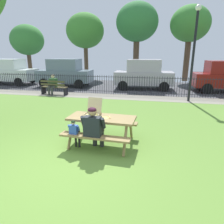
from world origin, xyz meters
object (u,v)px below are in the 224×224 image
object	(u,v)px
far_tree_left	(27,40)
parked_car_left	(65,72)
pizza_box_open	(93,112)
pizza_slice_on_table	(106,117)
parked_car_far_left	(7,71)
adult_at_table	(94,127)
far_tree_midleft	(85,31)
picnic_table_foreground	(102,123)
parked_car_center	(144,74)
far_tree_midright	(190,25)
lamp_post_walkway	(194,46)
far_tree_center	(137,23)
child_at_table	(75,132)
person_on_park_bench	(53,83)
park_bench_left	(54,88)

from	to	relation	value
far_tree_left	parked_car_left	bearing A→B (deg)	-38.86
pizza_box_open	pizza_slice_on_table	xyz separation A→B (m)	(0.41, -0.15, -0.08)
pizza_slice_on_table	parked_car_far_left	size ratio (longest dim) A/B	0.07
adult_at_table	far_tree_midleft	xyz separation A→B (m)	(-5.14, 14.45, 3.64)
far_tree_left	picnic_table_foreground	bearing A→B (deg)	-51.13
picnic_table_foreground	parked_car_center	xyz separation A→B (m)	(0.56, 9.07, 0.41)
picnic_table_foreground	far_tree_left	xyz separation A→B (m)	(-11.24, 13.95, 2.97)
pizza_box_open	far_tree_midright	bearing A→B (deg)	73.19
picnic_table_foreground	far_tree_midleft	bearing A→B (deg)	110.46
lamp_post_walkway	far_tree_midright	world-z (taller)	far_tree_midright
far_tree_midleft	far_tree_center	size ratio (longest dim) A/B	0.90
picnic_table_foreground	far_tree_midleft	xyz separation A→B (m)	(-5.21, 13.95, 3.70)
adult_at_table	parked_car_left	xyz separation A→B (m)	(-5.12, 9.57, 0.35)
far_tree_center	far_tree_midright	size ratio (longest dim) A/B	1.07
pizza_box_open	parked_car_far_left	bearing A→B (deg)	137.61
lamp_post_walkway	picnic_table_foreground	bearing A→B (deg)	-117.83
child_at_table	parked_car_left	size ratio (longest dim) A/B	0.20
person_on_park_bench	lamp_post_walkway	distance (m)	8.00
child_at_table	lamp_post_walkway	distance (m)	7.72
adult_at_table	pizza_slice_on_table	bearing A→B (deg)	67.68
far_tree_left	far_tree_midleft	size ratio (longest dim) A/B	0.86
pizza_box_open	lamp_post_walkway	distance (m)	6.95
parked_car_center	park_bench_left	bearing A→B (deg)	-148.96
child_at_table	lamp_post_walkway	world-z (taller)	lamp_post_walkway
child_at_table	parked_car_far_left	xyz separation A→B (m)	(-9.49, 9.58, 0.51)
parked_car_far_left	far_tree_midleft	xyz separation A→B (m)	(4.87, 4.88, 3.29)
park_bench_left	far_tree_midleft	world-z (taller)	far_tree_midleft
parked_car_far_left	adult_at_table	bearing A→B (deg)	-43.71
parked_car_far_left	person_on_park_bench	bearing A→B (deg)	-29.12
pizza_box_open	far_tree_midleft	size ratio (longest dim) A/B	0.09
picnic_table_foreground	lamp_post_walkway	distance (m)	7.00
parked_car_left	parked_car_far_left	bearing A→B (deg)	-179.99
picnic_table_foreground	far_tree_left	world-z (taller)	far_tree_left
picnic_table_foreground	lamp_post_walkway	bearing A→B (deg)	62.17
adult_at_table	lamp_post_walkway	distance (m)	7.44
adult_at_table	parked_car_center	xyz separation A→B (m)	(0.63, 9.57, 0.35)
picnic_table_foreground	lamp_post_walkway	world-z (taller)	lamp_post_walkway
person_on_park_bench	far_tree_left	size ratio (longest dim) A/B	0.24
parked_car_left	far_tree_midleft	world-z (taller)	far_tree_midleft
park_bench_left	far_tree_center	size ratio (longest dim) A/B	0.25
person_on_park_bench	far_tree_center	size ratio (longest dim) A/B	0.18
park_bench_left	adult_at_table	bearing A→B (deg)	-55.54
pizza_slice_on_table	far_tree_midleft	size ratio (longest dim) A/B	0.05
parked_car_left	far_tree_midright	world-z (taller)	far_tree_midright
park_bench_left	far_tree_midright	distance (m)	12.32
parked_car_far_left	far_tree_midleft	bearing A→B (deg)	45.03
parked_car_far_left	park_bench_left	bearing A→B (deg)	-28.92
pizza_slice_on_table	far_tree_left	xyz separation A→B (m)	(-11.37, 13.97, 2.79)
pizza_slice_on_table	parked_car_left	xyz separation A→B (m)	(-5.31, 9.09, 0.23)
picnic_table_foreground	far_tree_midright	distance (m)	15.03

